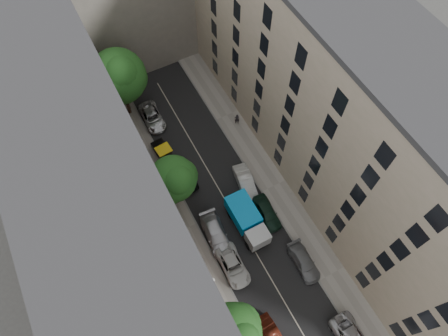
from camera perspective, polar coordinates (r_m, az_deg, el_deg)
ground at (r=43.21m, az=0.83°, el=-5.70°), size 120.00×120.00×0.00m
road_surface at (r=43.20m, az=0.83°, el=-5.70°), size 8.00×44.00×0.02m
sidewalk_left at (r=42.38m, az=-5.82°, el=-8.82°), size 3.00×44.00×0.15m
sidewalk_right at (r=44.56m, az=7.08°, el=-2.60°), size 3.00×44.00×0.15m
building_left at (r=33.26m, az=-16.00°, el=-6.70°), size 8.00×44.00×20.00m
building_right at (r=38.54m, az=15.72°, el=7.56°), size 8.00×44.00×20.00m
tarp_truck at (r=41.12m, az=3.31°, el=-7.41°), size 2.39×5.86×2.71m
car_left_2 at (r=40.42m, az=1.27°, el=-13.78°), size 2.34×4.78×1.31m
car_left_3 at (r=41.31m, az=-1.17°, el=-9.43°), size 2.51×5.29×1.49m
car_left_4 at (r=44.29m, az=-5.67°, el=-1.19°), size 1.98×4.30×1.43m
car_left_5 at (r=45.97m, az=-8.46°, el=1.90°), size 1.84×4.37×1.40m
car_left_6 at (r=49.24m, az=-10.22°, el=7.18°), size 2.35×4.90×1.35m
car_right_1 at (r=41.29m, az=11.34°, el=-13.02°), size 1.97×4.48×1.28m
car_right_2 at (r=42.42m, az=6.17°, el=-6.36°), size 2.06×4.47×1.48m
car_right_3 at (r=43.76m, az=3.08°, el=-2.04°), size 2.29×4.72×1.49m
tree_near at (r=33.58m, az=1.43°, el=-22.70°), size 5.06×4.75×8.94m
tree_mid at (r=39.09m, az=-7.10°, el=-1.70°), size 5.03×4.72×7.68m
tree_far at (r=46.17m, az=-14.67°, el=12.35°), size 6.36×6.24×9.57m
lamp_post at (r=36.06m, az=-1.54°, el=-16.65°), size 0.36×0.36×7.01m
pedestrian at (r=47.98m, az=1.86°, el=7.02°), size 0.69×0.59×1.61m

